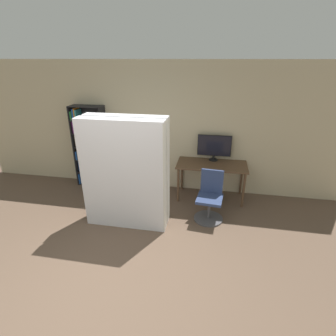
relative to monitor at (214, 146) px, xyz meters
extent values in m
plane|color=brown|center=(-1.33, -2.97, -1.06)|extent=(16.00, 16.00, 0.00)
cube|color=#C6B793|center=(-1.33, 0.14, 0.29)|extent=(8.00, 0.06, 2.70)
cube|color=brown|center=(-0.02, -0.23, -0.32)|extent=(1.39, 0.67, 0.03)
cylinder|color=brown|center=(-0.66, -0.50, -0.69)|extent=(0.05, 0.05, 0.72)
cylinder|color=brown|center=(0.61, -0.50, -0.69)|extent=(0.05, 0.05, 0.72)
cylinder|color=brown|center=(-0.66, 0.05, -0.69)|extent=(0.05, 0.05, 0.72)
cylinder|color=brown|center=(0.61, 0.05, -0.69)|extent=(0.05, 0.05, 0.72)
cylinder|color=black|center=(0.00, 0.00, -0.29)|extent=(0.18, 0.18, 0.02)
cylinder|color=black|center=(0.00, 0.00, -0.24)|extent=(0.04, 0.04, 0.09)
cube|color=black|center=(0.00, 0.00, 0.02)|extent=(0.68, 0.02, 0.44)
cube|color=black|center=(0.00, 0.00, 0.02)|extent=(0.66, 0.03, 0.41)
cylinder|color=#4C4C51|center=(-0.01, -1.06, -1.04)|extent=(0.52, 0.52, 0.03)
cylinder|color=#4C4C51|center=(-0.01, -1.06, -0.84)|extent=(0.05, 0.05, 0.37)
cube|color=navy|center=(-0.01, -1.06, -0.63)|extent=(0.48, 0.48, 0.05)
cube|color=navy|center=(0.01, -0.86, -0.38)|extent=(0.40, 0.08, 0.45)
cube|color=black|center=(-3.04, -0.05, -0.16)|extent=(0.02, 0.32, 1.80)
cube|color=black|center=(-2.35, -0.05, -0.16)|extent=(0.02, 0.32, 1.80)
cube|color=black|center=(-2.70, 0.10, -0.16)|extent=(0.71, 0.02, 1.80)
cube|color=black|center=(-2.70, -0.05, -1.05)|extent=(0.67, 0.28, 0.02)
cube|color=black|center=(-2.70, -0.05, -0.75)|extent=(0.67, 0.28, 0.02)
cube|color=black|center=(-2.70, -0.05, -0.45)|extent=(0.67, 0.28, 0.02)
cube|color=black|center=(-2.70, -0.05, -0.16)|extent=(0.67, 0.28, 0.02)
cube|color=black|center=(-2.70, -0.05, 0.14)|extent=(0.67, 0.28, 0.02)
cube|color=black|center=(-2.70, -0.05, 0.44)|extent=(0.67, 0.28, 0.02)
cube|color=black|center=(-2.70, -0.05, 0.74)|extent=(0.67, 0.28, 0.02)
cube|color=#1E4C9E|center=(-3.01, -0.08, -0.92)|extent=(0.03, 0.22, 0.24)
cube|color=silver|center=(-2.97, -0.03, -0.92)|extent=(0.04, 0.24, 0.23)
cube|color=#287A38|center=(-2.92, -0.05, -0.95)|extent=(0.03, 0.16, 0.17)
cube|color=#7A2D84|center=(-2.88, -0.03, -0.93)|extent=(0.03, 0.18, 0.22)
cube|color=#1E4C9E|center=(-2.85, -0.08, -0.93)|extent=(0.03, 0.23, 0.21)
cube|color=orange|center=(-2.81, -0.08, -0.93)|extent=(0.03, 0.21, 0.22)
cube|color=brown|center=(-2.77, -0.02, -0.93)|extent=(0.04, 0.17, 0.22)
cube|color=brown|center=(-2.73, -0.03, -0.93)|extent=(0.02, 0.23, 0.21)
cube|color=red|center=(-2.70, -0.09, -0.92)|extent=(0.04, 0.16, 0.23)
cube|color=#1E4C9E|center=(-3.00, -0.03, -0.62)|extent=(0.04, 0.19, 0.24)
cube|color=#1E4C9E|center=(-2.96, -0.03, -0.65)|extent=(0.02, 0.18, 0.18)
cube|color=orange|center=(-2.93, -0.01, -0.63)|extent=(0.02, 0.18, 0.23)
cube|color=red|center=(-2.90, -0.07, -0.63)|extent=(0.03, 0.24, 0.21)
cube|color=#232328|center=(-2.86, -0.06, -0.63)|extent=(0.04, 0.21, 0.21)
cube|color=#232328|center=(-2.82, -0.06, -0.63)|extent=(0.02, 0.21, 0.22)
cube|color=gold|center=(-2.79, -0.02, -0.61)|extent=(0.04, 0.22, 0.25)
cube|color=teal|center=(-2.74, -0.01, -0.65)|extent=(0.04, 0.19, 0.18)
cube|color=#1E4C9E|center=(-3.00, -0.11, -0.35)|extent=(0.03, 0.16, 0.18)
cube|color=orange|center=(-2.96, -0.06, -0.32)|extent=(0.03, 0.22, 0.25)
cube|color=#287A38|center=(-2.93, -0.10, -0.33)|extent=(0.03, 0.17, 0.23)
cube|color=#287A38|center=(-2.90, -0.06, -0.34)|extent=(0.02, 0.21, 0.21)
cube|color=brown|center=(-2.86, -0.07, -0.35)|extent=(0.04, 0.21, 0.18)
cube|color=brown|center=(-3.00, -0.03, -0.03)|extent=(0.04, 0.20, 0.24)
cube|color=#232328|center=(-2.97, -0.06, -0.03)|extent=(0.02, 0.17, 0.24)
cube|color=teal|center=(-2.93, -0.05, -0.05)|extent=(0.03, 0.23, 0.19)
cube|color=orange|center=(-2.90, -0.08, -0.06)|extent=(0.02, 0.22, 0.18)
cube|color=#287A38|center=(-2.86, -0.07, -0.06)|extent=(0.03, 0.23, 0.18)
cube|color=#7A2D84|center=(-2.82, -0.07, -0.02)|extent=(0.04, 0.22, 0.25)
cube|color=#7A2D84|center=(-3.00, -0.04, 0.28)|extent=(0.04, 0.22, 0.26)
cube|color=orange|center=(-2.96, -0.07, 0.24)|extent=(0.02, 0.24, 0.18)
cube|color=#1E4C9E|center=(-2.92, -0.02, 0.25)|extent=(0.03, 0.21, 0.20)
cube|color=red|center=(-2.89, -0.09, 0.28)|extent=(0.03, 0.17, 0.25)
cube|color=#232328|center=(-2.85, -0.06, 0.26)|extent=(0.04, 0.23, 0.22)
cube|color=#287A38|center=(-3.01, -0.08, 0.54)|extent=(0.02, 0.20, 0.18)
cube|color=#1E4C9E|center=(-2.97, -0.06, 0.56)|extent=(0.04, 0.19, 0.23)
cube|color=orange|center=(-2.93, -0.04, 0.57)|extent=(0.02, 0.24, 0.25)
cube|color=teal|center=(-2.90, -0.04, 0.55)|extent=(0.03, 0.24, 0.21)
cube|color=silver|center=(-1.42, -1.50, -0.11)|extent=(1.39, 0.24, 1.89)
cube|color=beige|center=(-0.73, -1.50, -0.11)|extent=(0.01, 0.25, 1.85)
cube|color=silver|center=(-1.42, -1.22, -0.11)|extent=(1.39, 0.24, 1.89)
cube|color=beige|center=(-0.73, -1.22, -0.11)|extent=(0.01, 0.24, 1.85)
camera|label=1|loc=(0.01, -5.17, 1.66)|focal=28.00mm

